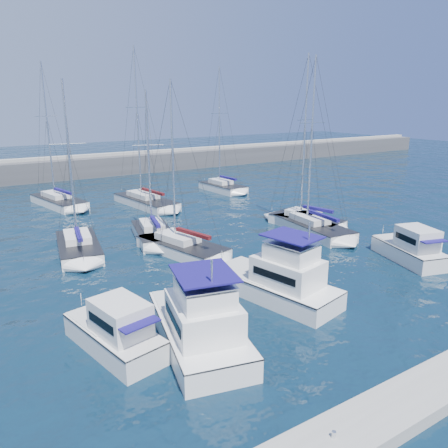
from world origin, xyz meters
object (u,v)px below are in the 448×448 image
motor_yacht_stbd_outer (411,250)px  sailboat_mid_b (182,247)px  sailboat_mid_c (153,234)px  sailboat_back_c (223,187)px  sailboat_mid_d (312,227)px  motor_yacht_port_outer (116,333)px  sailboat_mid_e (306,221)px  sailboat_back_b (146,201)px  sailboat_mid_a (79,247)px  motor_yacht_stbd_inner (279,282)px  motor_yacht_port_inner (200,326)px  sailboat_back_a (59,201)px

motor_yacht_stbd_outer → sailboat_mid_b: bearing=157.7°
sailboat_mid_c → sailboat_back_c: 22.25m
motor_yacht_stbd_outer → sailboat_mid_d: sailboat_mid_d is taller
motor_yacht_port_outer → sailboat_mid_e: size_ratio=0.39×
sailboat_mid_b → sailboat_back_b: 17.33m
motor_yacht_port_outer → sailboat_mid_b: (9.14, 11.03, -0.43)m
motor_yacht_stbd_outer → sailboat_mid_a: size_ratio=0.47×
motor_yacht_stbd_inner → sailboat_mid_d: 14.85m
sailboat_back_c → motor_yacht_stbd_inner: bearing=-121.3°
sailboat_mid_e → sailboat_back_b: size_ratio=0.91×
motor_yacht_port_inner → sailboat_back_b: 31.19m
motor_yacht_port_outer → sailboat_mid_d: 24.02m
motor_yacht_stbd_outer → sailboat_back_a: (-18.60, 33.25, -0.41)m
sailboat_mid_c → motor_yacht_port_outer: bearing=-105.6°
sailboat_mid_c → sailboat_back_b: bearing=83.9°
sailboat_mid_a → sailboat_mid_e: sailboat_mid_e is taller
sailboat_mid_a → sailboat_mid_d: 20.69m
sailboat_mid_a → sailboat_mid_c: size_ratio=1.05×
motor_yacht_stbd_outer → sailboat_mid_d: size_ratio=0.41×
motor_yacht_port_outer → sailboat_back_b: (13.02, 27.92, -0.40)m
motor_yacht_port_outer → sailboat_mid_a: (2.14, 15.53, -0.43)m
motor_yacht_port_outer → sailboat_back_a: sailboat_back_a is taller
sailboat_mid_a → motor_yacht_port_inner: bearing=-75.7°
sailboat_mid_e → motor_yacht_port_outer: bearing=-168.0°
motor_yacht_port_inner → sailboat_mid_e: size_ratio=0.55×
sailboat_mid_d → sailboat_mid_b: bearing=179.0°
motor_yacht_port_inner → sailboat_mid_c: size_ratio=0.68×
motor_yacht_stbd_inner → motor_yacht_stbd_outer: (12.62, -0.29, -0.19)m
motor_yacht_port_outer → sailboat_back_a: size_ratio=0.39×
sailboat_mid_e → sailboat_mid_c: bearing=149.3°
sailboat_mid_d → sailboat_back_a: (-17.55, 23.67, 0.00)m
sailboat_mid_d → sailboat_mid_e: sailboat_mid_e is taller
sailboat_back_b → sailboat_back_c: 12.42m
sailboat_back_b → sailboat_mid_d: bearing=-72.6°
motor_yacht_port_outer → sailboat_mid_a: size_ratio=0.46×
motor_yacht_stbd_inner → sailboat_back_a: sailboat_back_a is taller
sailboat_mid_b → sailboat_back_c: size_ratio=0.84×
sailboat_mid_b → sailboat_mid_d: size_ratio=0.86×
motor_yacht_port_outer → sailboat_back_c: sailboat_back_c is taller
sailboat_mid_b → sailboat_back_b: size_ratio=0.77×
sailboat_mid_b → sailboat_back_a: sailboat_back_a is taller
motor_yacht_stbd_inner → sailboat_mid_e: 16.75m
motor_yacht_port_outer → sailboat_back_c: (25.17, 30.49, -0.39)m
sailboat_back_b → motor_yacht_port_outer: bearing=-123.8°
sailboat_mid_d → motor_yacht_stbd_inner: bearing=-136.2°
motor_yacht_stbd_inner → motor_yacht_port_outer: bearing=169.3°
sailboat_mid_e → sailboat_back_b: bearing=106.4°
sailboat_mid_b → sailboat_mid_e: bearing=-13.1°
motor_yacht_stbd_inner → sailboat_back_c: (14.75, 30.12, -0.58)m
motor_yacht_port_outer → motor_yacht_stbd_inner: (10.42, 0.37, 0.19)m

